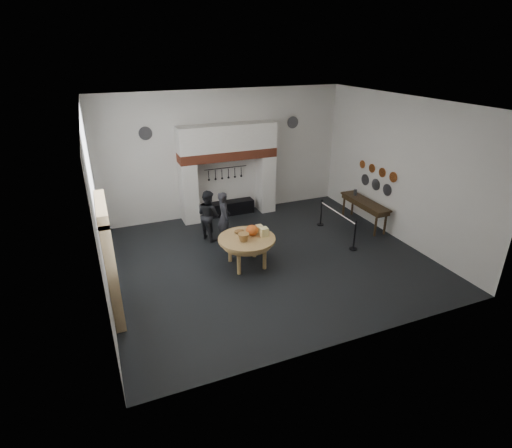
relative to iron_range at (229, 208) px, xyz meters
name	(u,v)px	position (x,y,z in m)	size (l,w,h in m)	color
floor	(268,258)	(0.00, -3.72, -0.25)	(9.00, 8.00, 0.02)	black
ceiling	(271,103)	(0.00, -3.72, 4.25)	(9.00, 8.00, 0.02)	silver
wall_back	(225,154)	(0.00, 0.28, 2.00)	(9.00, 0.02, 4.50)	silver
wall_front	(354,250)	(0.00, -7.72, 2.00)	(9.00, 0.02, 4.50)	silver
wall_left	(96,210)	(-4.50, -3.72, 2.00)	(0.02, 8.00, 4.50)	silver
wall_right	(400,170)	(4.50, -3.72, 2.00)	(0.02, 8.00, 4.50)	silver
chimney_pier_left	(189,193)	(-1.48, -0.07, 0.82)	(0.55, 0.70, 2.15)	silver
chimney_pier_right	(266,183)	(1.48, -0.07, 0.82)	(0.55, 0.70, 2.15)	silver
hearth_brick_band	(228,154)	(0.00, -0.07, 2.06)	(3.50, 0.72, 0.32)	#9E442B
chimney_hood	(227,137)	(0.00, -0.07, 2.67)	(3.50, 0.70, 0.90)	silver
iron_range	(229,208)	(0.00, 0.00, 0.00)	(1.90, 0.45, 0.50)	black
utensil_rail	(226,168)	(0.00, 0.20, 1.50)	(0.02, 0.02, 1.60)	black
door_recess	(107,266)	(-4.47, -4.72, 1.00)	(0.04, 1.10, 2.50)	black
door_jamb_near	(113,279)	(-4.38, -5.42, 1.05)	(0.22, 0.30, 2.60)	tan
door_jamb_far	(109,250)	(-4.38, -4.02, 1.05)	(0.22, 0.30, 2.60)	tan
door_lintel	(101,209)	(-4.38, -4.72, 2.40)	(0.22, 1.70, 0.30)	tan
wall_plaque	(101,222)	(-4.45, -2.92, 1.35)	(0.05, 0.34, 0.44)	gold
work_table	(247,239)	(-0.73, -3.83, 0.59)	(1.63, 1.63, 0.07)	tan
pumpkin	(252,230)	(-0.53, -3.73, 0.78)	(0.36, 0.36, 0.31)	#D94E1E
cheese_block_big	(264,232)	(-0.23, -3.88, 0.74)	(0.22, 0.22, 0.24)	#FCE997
cheese_block_small	(259,228)	(-0.25, -3.58, 0.72)	(0.18, 0.18, 0.20)	#F4D592
wicker_basket	(244,237)	(-0.88, -3.98, 0.73)	(0.32, 0.32, 0.22)	#9D6C39
bread_loaf	(239,231)	(-0.83, -3.48, 0.69)	(0.31, 0.18, 0.13)	olive
visitor_near	(224,217)	(-0.85, -2.12, 0.59)	(0.62, 0.40, 1.69)	black
visitor_far	(208,215)	(-1.25, -1.72, 0.58)	(0.81, 0.63, 1.66)	black
side_table	(365,202)	(4.10, -2.71, 0.62)	(0.55, 2.20, 0.06)	#332312
pewter_jug	(355,192)	(4.10, -2.11, 0.76)	(0.12, 0.12, 0.22)	#45454A
copper_pan_a	(393,177)	(4.46, -3.52, 1.70)	(0.34, 0.34, 0.03)	#C6662D
copper_pan_b	(382,173)	(4.46, -2.97, 1.70)	(0.32, 0.32, 0.03)	#C6662D
copper_pan_c	(372,168)	(4.46, -2.42, 1.70)	(0.30, 0.30, 0.03)	#C6662D
copper_pan_d	(362,164)	(4.46, -1.87, 1.70)	(0.28, 0.28, 0.03)	#C6662D
pewter_plate_left	(387,190)	(4.46, -3.32, 1.20)	(0.40, 0.40, 0.03)	#4C4C51
pewter_plate_mid	(376,185)	(4.46, -2.72, 1.20)	(0.40, 0.40, 0.03)	#4C4C51
pewter_plate_right	(365,180)	(4.46, -2.12, 1.20)	(0.40, 0.40, 0.03)	#4C4C51
pewter_plate_back_left	(145,133)	(-2.70, 0.24, 2.95)	(0.44, 0.44, 0.03)	#4C4C51
pewter_plate_back_right	(293,122)	(2.70, 0.24, 2.95)	(0.44, 0.44, 0.03)	#4C4C51
barrier_post_near	(355,236)	(2.70, -4.17, 0.20)	(0.05, 0.05, 0.90)	black
barrier_post_far	(321,213)	(2.70, -2.17, 0.20)	(0.05, 0.05, 0.90)	black
barrier_rope	(338,213)	(2.70, -3.17, 0.60)	(0.04, 0.04, 2.00)	white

